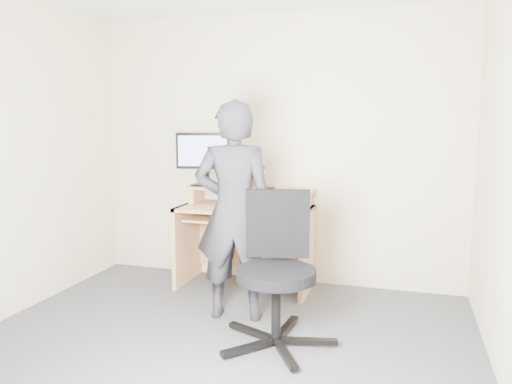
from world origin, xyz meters
The scene contains 13 objects.
ground centered at (0.00, 0.00, 0.00)m, with size 3.50×3.50×0.00m, color #4F4F54.
back_wall centered at (0.00, 1.75, 1.25)m, with size 3.50×0.02×2.50m, color beige.
desk centered at (-0.20, 1.53, 0.55)m, with size 1.20×0.60×0.91m.
monitor centered at (-0.65, 1.58, 1.21)m, with size 0.53×0.15×0.50m.
external_drive centered at (-0.24, 1.65, 1.01)m, with size 0.07×0.13×0.20m, color black.
travel_mug centered at (-0.09, 1.58, 1.00)m, with size 0.08×0.08×0.18m, color #ACACB0.
smartphone centered at (0.00, 1.55, 0.92)m, with size 0.07×0.13×0.01m, color black.
charger centered at (-0.39, 1.50, 0.93)m, with size 0.04×0.04×0.04m, color black.
headphones centered at (-0.48, 1.68, 0.92)m, with size 0.16×0.16×0.02m, color silver.
keyboard centered at (-0.24, 1.36, 0.67)m, with size 0.46×0.18×0.03m, color black.
mouse centered at (0.18, 1.35, 0.77)m, with size 0.10×0.06×0.04m, color black.
office_chair centered at (0.36, 0.41, 0.56)m, with size 0.81×0.79×1.02m.
person centered at (-0.06, 0.74, 0.84)m, with size 0.61×0.40×1.68m, color black.
Camera 1 is at (1.18, -2.79, 1.52)m, focal length 35.00 mm.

